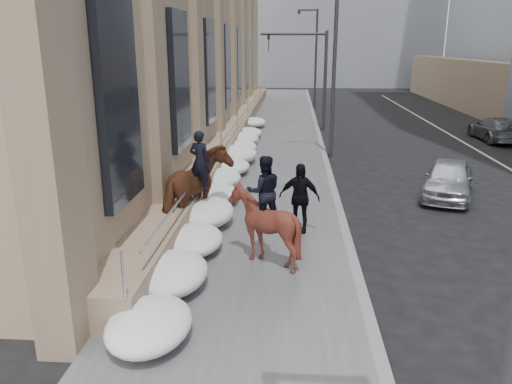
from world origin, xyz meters
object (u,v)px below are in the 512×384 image
(mounted_horse_right, at_px, (264,220))
(pedestrian, at_px, (299,198))
(mounted_horse_left, at_px, (197,188))
(car_silver, at_px, (449,179))
(car_grey, at_px, (496,129))

(mounted_horse_right, xyz_separation_m, pedestrian, (0.87, 2.12, -0.09))
(mounted_horse_left, relative_size, pedestrian, 1.48)
(car_silver, distance_m, car_grey, 12.61)
(pedestrian, xyz_separation_m, car_silver, (5.28, 4.08, -0.43))
(mounted_horse_left, xyz_separation_m, pedestrian, (2.90, -0.13, -0.19))
(mounted_horse_left, xyz_separation_m, car_silver, (8.18, 3.96, -0.63))
(pedestrian, bearing_deg, mounted_horse_right, -100.83)
(car_silver, relative_size, car_grey, 0.86)
(mounted_horse_right, height_order, car_grey, mounted_horse_right)
(mounted_horse_left, distance_m, car_silver, 9.11)
(car_grey, bearing_deg, mounted_horse_right, 54.61)
(mounted_horse_left, height_order, car_grey, mounted_horse_left)
(mounted_horse_left, relative_size, mounted_horse_right, 1.12)
(mounted_horse_left, relative_size, car_grey, 0.64)
(car_silver, bearing_deg, car_grey, 82.53)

